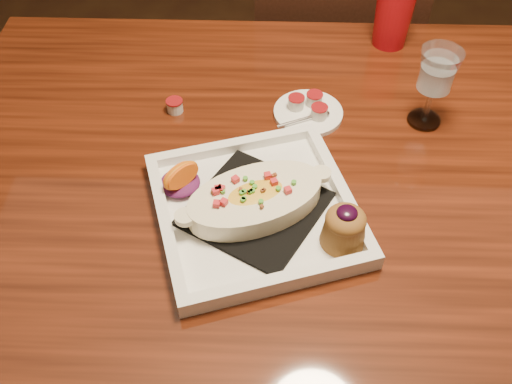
{
  "coord_description": "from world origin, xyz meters",
  "views": [
    {
      "loc": [
        -0.16,
        -0.68,
        1.45
      ],
      "look_at": [
        -0.18,
        -0.08,
        0.77
      ],
      "focal_mm": 40.0,
      "sensor_mm": 36.0,
      "label": 1
    }
  ],
  "objects_px": {
    "table": "(355,205)",
    "plate": "(262,206)",
    "red_tumbler": "(394,14)",
    "saucer": "(308,111)",
    "chair_far": "(329,65)",
    "goblet": "(437,75)"
  },
  "relations": [
    {
      "from": "plate",
      "to": "goblet",
      "type": "relative_size",
      "value": 2.49
    },
    {
      "from": "table",
      "to": "red_tumbler",
      "type": "relative_size",
      "value": 11.1
    },
    {
      "from": "saucer",
      "to": "plate",
      "type": "bearing_deg",
      "value": -107.7
    },
    {
      "from": "goblet",
      "to": "red_tumbler",
      "type": "bearing_deg",
      "value": 97.76
    },
    {
      "from": "red_tumbler",
      "to": "plate",
      "type": "bearing_deg",
      "value": -117.77
    },
    {
      "from": "goblet",
      "to": "saucer",
      "type": "relative_size",
      "value": 1.18
    },
    {
      "from": "chair_far",
      "to": "red_tumbler",
      "type": "xyz_separation_m",
      "value": [
        0.09,
        -0.26,
        0.31
      ]
    },
    {
      "from": "plate",
      "to": "goblet",
      "type": "bearing_deg",
      "value": 21.47
    },
    {
      "from": "plate",
      "to": "goblet",
      "type": "xyz_separation_m",
      "value": [
        0.29,
        0.24,
        0.08
      ]
    },
    {
      "from": "chair_far",
      "to": "saucer",
      "type": "xyz_separation_m",
      "value": [
        -0.09,
        -0.5,
        0.25
      ]
    },
    {
      "from": "table",
      "to": "goblet",
      "type": "height_order",
      "value": "goblet"
    },
    {
      "from": "table",
      "to": "plate",
      "type": "bearing_deg",
      "value": -146.05
    },
    {
      "from": "red_tumbler",
      "to": "saucer",
      "type": "bearing_deg",
      "value": -126.5
    },
    {
      "from": "table",
      "to": "saucer",
      "type": "distance_m",
      "value": 0.19
    },
    {
      "from": "plate",
      "to": "red_tumbler",
      "type": "relative_size",
      "value": 2.78
    },
    {
      "from": "chair_far",
      "to": "red_tumbler",
      "type": "height_order",
      "value": "chair_far"
    },
    {
      "from": "table",
      "to": "red_tumbler",
      "type": "xyz_separation_m",
      "value": [
        0.09,
        0.37,
        0.16
      ]
    },
    {
      "from": "table",
      "to": "chair_far",
      "type": "xyz_separation_m",
      "value": [
        -0.0,
        0.63,
        -0.15
      ]
    },
    {
      "from": "goblet",
      "to": "saucer",
      "type": "bearing_deg",
      "value": 177.16
    },
    {
      "from": "table",
      "to": "chair_far",
      "type": "bearing_deg",
      "value": 90.0
    },
    {
      "from": "plate",
      "to": "goblet",
      "type": "height_order",
      "value": "goblet"
    },
    {
      "from": "table",
      "to": "goblet",
      "type": "xyz_separation_m",
      "value": [
        0.12,
        0.12,
        0.2
      ]
    }
  ]
}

